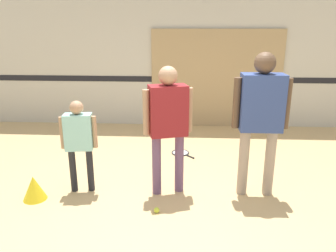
{
  "coord_description": "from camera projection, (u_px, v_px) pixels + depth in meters",
  "views": [
    {
      "loc": [
        0.12,
        -3.76,
        2.13
      ],
      "look_at": [
        -0.11,
        0.17,
        0.92
      ],
      "focal_mm": 35.0,
      "sensor_mm": 36.0,
      "label": 1
    }
  ],
  "objects": [
    {
      "name": "ground_plane",
      "position": [
        176.0,
        198.0,
        4.22
      ],
      "size": [
        16.0,
        16.0,
        0.0
      ],
      "primitive_type": "plane",
      "color": "tan"
    },
    {
      "name": "person_student_right",
      "position": [
        261.0,
        110.0,
        4.02
      ],
      "size": [
        0.7,
        0.29,
        1.84
      ],
      "rotation": [
        0.0,
        0.0,
        -3.13
      ],
      "color": "tan",
      "rests_on": "ground_plane"
    },
    {
      "name": "person_student_left",
      "position": [
        79.0,
        137.0,
        4.2
      ],
      "size": [
        0.47,
        0.23,
        1.24
      ],
      "rotation": [
        0.0,
        0.0,
        0.13
      ],
      "color": "#232328",
      "rests_on": "ground_plane"
    },
    {
      "name": "racket_spare_on_floor",
      "position": [
        181.0,
        153.0,
        5.7
      ],
      "size": [
        0.46,
        0.47,
        0.03
      ],
      "rotation": [
        0.0,
        0.0,
        5.49
      ],
      "color": "#28282D",
      "rests_on": "ground_plane"
    },
    {
      "name": "wall_panel",
      "position": [
        216.0,
        79.0,
        6.99
      ],
      "size": [
        2.77,
        0.05,
        2.08
      ],
      "color": "tan",
      "rests_on": "ground_plane"
    },
    {
      "name": "training_cone",
      "position": [
        34.0,
        188.0,
        4.16
      ],
      "size": [
        0.3,
        0.3,
        0.32
      ],
      "color": "yellow",
      "rests_on": "ground_plane"
    },
    {
      "name": "person_instructor",
      "position": [
        168.0,
        117.0,
        4.09
      ],
      "size": [
        0.61,
        0.38,
        1.67
      ],
      "rotation": [
        0.0,
        0.0,
        0.3
      ],
      "color": "#6B4C70",
      "rests_on": "ground_plane"
    },
    {
      "name": "tennis_ball_by_spare_racket",
      "position": [
        180.0,
        149.0,
        5.8
      ],
      "size": [
        0.07,
        0.07,
        0.07
      ],
      "primitive_type": "sphere",
      "color": "#CCE038",
      "rests_on": "ground_plane"
    },
    {
      "name": "wall_back",
      "position": [
        182.0,
        52.0,
        6.92
      ],
      "size": [
        16.0,
        0.07,
        3.2
      ],
      "color": "beige",
      "rests_on": "ground_plane"
    },
    {
      "name": "tennis_ball_stray_left",
      "position": [
        242.0,
        189.0,
        4.38
      ],
      "size": [
        0.07,
        0.07,
        0.07
      ],
      "primitive_type": "sphere",
      "color": "#CCE038",
      "rests_on": "ground_plane"
    },
    {
      "name": "tennis_ball_near_instructor",
      "position": [
        157.0,
        210.0,
        3.89
      ],
      "size": [
        0.07,
        0.07,
        0.07
      ],
      "primitive_type": "sphere",
      "color": "#CCE038",
      "rests_on": "ground_plane"
    }
  ]
}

